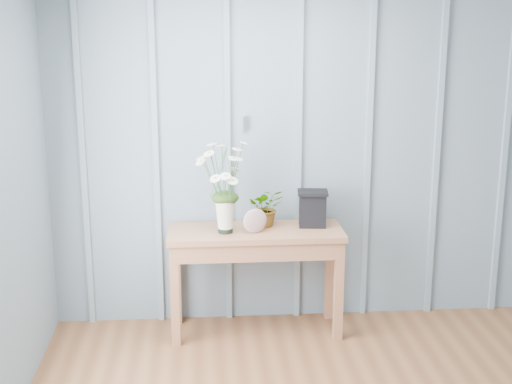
{
  "coord_description": "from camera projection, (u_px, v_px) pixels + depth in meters",
  "views": [
    {
      "loc": [
        -0.94,
        -2.66,
        2.21
      ],
      "look_at": [
        -0.57,
        1.94,
        1.03
      ],
      "focal_mm": 50.0,
      "sensor_mm": 36.0,
      "label": 1
    }
  ],
  "objects": [
    {
      "name": "daisy_vase",
      "position": [
        225.0,
        176.0,
        4.73
      ],
      "size": [
        0.45,
        0.34,
        0.63
      ],
      "color": "black",
      "rests_on": "sideboard"
    },
    {
      "name": "room_shell",
      "position": [
        386.0,
        56.0,
        3.58
      ],
      "size": [
        4.0,
        4.5,
        2.5
      ],
      "color": "gray",
      "rests_on": "ground"
    },
    {
      "name": "felt_disc_vessel",
      "position": [
        255.0,
        221.0,
        4.79
      ],
      "size": [
        0.18,
        0.1,
        0.17
      ],
      "primitive_type": "ellipsoid",
      "rotation": [
        0.0,
        0.0,
        0.3
      ],
      "color": "#844753",
      "rests_on": "sideboard"
    },
    {
      "name": "sideboard",
      "position": [
        255.0,
        246.0,
        4.91
      ],
      "size": [
        1.2,
        0.45,
        0.75
      ],
      "color": "#996242",
      "rests_on": "ground"
    },
    {
      "name": "carved_box",
      "position": [
        313.0,
        208.0,
        4.94
      ],
      "size": [
        0.22,
        0.18,
        0.25
      ],
      "color": "black",
      "rests_on": "sideboard"
    },
    {
      "name": "spider_plant",
      "position": [
        266.0,
        207.0,
        4.94
      ],
      "size": [
        0.25,
        0.21,
        0.27
      ],
      "primitive_type": "imported",
      "rotation": [
        0.0,
        0.0,
        -0.01
      ],
      "color": "#233E14",
      "rests_on": "sideboard"
    }
  ]
}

